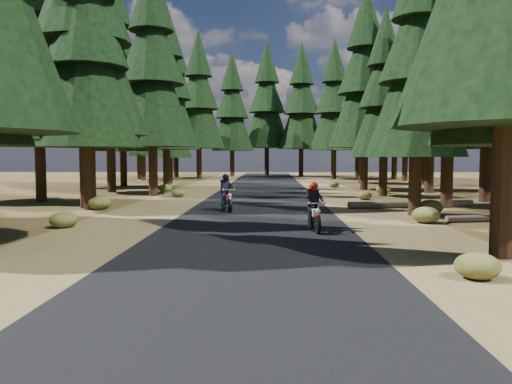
# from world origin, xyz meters

# --- Properties ---
(ground) EXTENTS (120.00, 120.00, 0.00)m
(ground) POSITION_xyz_m (0.00, 0.00, 0.00)
(ground) COLOR #4A371A
(ground) RESTS_ON ground
(road) EXTENTS (6.00, 100.00, 0.01)m
(road) POSITION_xyz_m (0.00, 5.00, 0.01)
(road) COLOR black
(road) RESTS_ON ground
(shoulder_l) EXTENTS (3.20, 100.00, 0.01)m
(shoulder_l) POSITION_xyz_m (-4.60, 5.00, 0.00)
(shoulder_l) COLOR brown
(shoulder_l) RESTS_ON ground
(shoulder_r) EXTENTS (3.20, 100.00, 0.01)m
(shoulder_r) POSITION_xyz_m (4.60, 5.00, 0.00)
(shoulder_r) COLOR brown
(shoulder_r) RESTS_ON ground
(pine_forest) EXTENTS (34.59, 55.08, 16.32)m
(pine_forest) POSITION_xyz_m (-0.02, 21.05, 7.89)
(pine_forest) COLOR black
(pine_forest) RESTS_ON ground
(log_near) EXTENTS (5.79, 1.44, 0.32)m
(log_near) POSITION_xyz_m (6.73, 7.31, 0.16)
(log_near) COLOR #4C4233
(log_near) RESTS_ON ground
(log_far) EXTENTS (4.54, 1.06, 0.24)m
(log_far) POSITION_xyz_m (8.77, 2.71, 0.12)
(log_far) COLOR #4C4233
(log_far) RESTS_ON ground
(understory_shrubs) EXTENTS (15.27, 33.03, 0.60)m
(understory_shrubs) POSITION_xyz_m (1.49, 6.22, 0.27)
(understory_shrubs) COLOR #474C1E
(understory_shrubs) RESTS_ON ground
(rider_lead) EXTENTS (0.67, 1.71, 1.48)m
(rider_lead) POSITION_xyz_m (1.81, 0.12, 0.50)
(rider_lead) COLOR silver
(rider_lead) RESTS_ON road
(rider_follow) EXTENTS (1.03, 1.80, 1.54)m
(rider_follow) POSITION_xyz_m (-1.35, 5.71, 0.52)
(rider_follow) COLOR maroon
(rider_follow) RESTS_ON road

